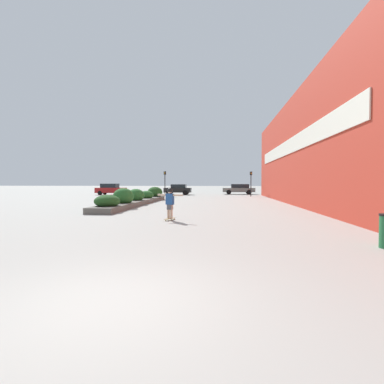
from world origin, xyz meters
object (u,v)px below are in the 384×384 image
(traffic_light_left, at_px, (165,179))
(traffic_light_right, at_px, (251,179))
(car_rightmost, at_px, (111,189))
(car_leftmost, at_px, (239,189))
(car_center_right, at_px, (178,189))
(skateboarder, at_px, (170,200))
(car_center_left, at_px, (315,190))
(skateboard, at_px, (170,219))

(traffic_light_left, bearing_deg, traffic_light_right, -2.06)
(car_rightmost, height_order, traffic_light_left, traffic_light_left)
(traffic_light_left, bearing_deg, car_leftmost, 33.37)
(car_leftmost, relative_size, car_center_right, 1.24)
(skateboarder, bearing_deg, car_center_left, 83.23)
(skateboarder, distance_m, car_rightmost, 30.80)
(car_center_right, height_order, car_rightmost, car_rightmost)
(skateboarder, bearing_deg, traffic_light_left, 122.86)
(skateboard, relative_size, car_rightmost, 0.19)
(car_center_right, distance_m, car_rightmost, 9.68)
(skateboarder, bearing_deg, car_center_right, 119.11)
(car_center_left, height_order, car_center_right, car_center_right)
(car_center_right, bearing_deg, skateboarder, -172.41)
(car_leftmost, xyz_separation_m, car_center_left, (9.96, -3.83, -0.03))
(skateboarder, distance_m, car_leftmost, 32.12)
(skateboard, relative_size, traffic_light_right, 0.24)
(car_rightmost, relative_size, traffic_light_right, 1.30)
(skateboarder, xyz_separation_m, traffic_light_left, (-5.04, 25.08, 1.28))
(skateboard, distance_m, car_center_left, 31.67)
(car_center_left, relative_size, traffic_light_left, 1.41)
(skateboard, distance_m, traffic_light_right, 25.52)
(car_center_left, bearing_deg, traffic_light_left, -82.02)
(traffic_light_right, bearing_deg, car_center_left, 19.91)
(skateboard, height_order, traffic_light_left, traffic_light_left)
(skateboarder, height_order, car_leftmost, car_leftmost)
(car_center_right, relative_size, car_rightmost, 0.93)
(skateboarder, bearing_deg, car_leftmost, 102.47)
(car_leftmost, height_order, traffic_light_right, traffic_light_right)
(skateboarder, xyz_separation_m, car_rightmost, (-13.45, 27.70, -0.13))
(car_rightmost, distance_m, traffic_light_left, 8.93)
(skateboarder, distance_m, traffic_light_right, 25.46)
(car_rightmost, height_order, traffic_light_right, traffic_light_right)
(car_center_right, distance_m, traffic_light_right, 11.13)
(traffic_light_right, bearing_deg, skateboard, -103.97)
(car_center_left, bearing_deg, traffic_light_right, -70.09)
(skateboard, height_order, car_center_right, car_center_right)
(traffic_light_left, height_order, traffic_light_right, traffic_light_left)
(skateboarder, height_order, car_rightmost, car_rightmost)
(car_center_left, distance_m, car_rightmost, 28.45)
(car_center_left, bearing_deg, car_rightmost, -89.63)
(skateboarder, relative_size, car_center_right, 0.37)
(car_center_right, height_order, traffic_light_right, traffic_light_right)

